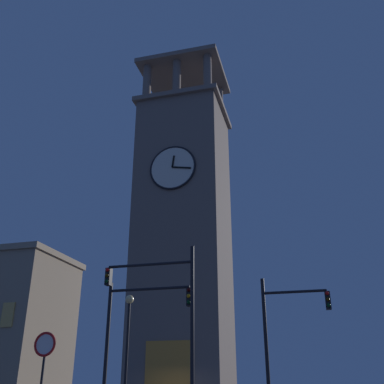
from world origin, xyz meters
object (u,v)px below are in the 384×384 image
at_px(traffic_signal_far, 165,305).
at_px(no_horn_sign, 44,353).
at_px(clocktower, 183,234).
at_px(traffic_signal_mid, 286,326).
at_px(street_lamp, 128,331).
at_px(traffic_signal_near, 135,324).

bearing_deg(traffic_signal_far, no_horn_sign, 57.76).
xyz_separation_m(clocktower, no_horn_sign, (-0.74, 18.51, -9.74)).
height_order(traffic_signal_mid, no_horn_sign, traffic_signal_mid).
distance_m(clocktower, street_lamp, 12.90).
distance_m(traffic_signal_far, no_horn_sign, 5.36).
xyz_separation_m(street_lamp, no_horn_sign, (-0.74, 8.54, -1.56)).
height_order(traffic_signal_near, traffic_signal_far, traffic_signal_far).
xyz_separation_m(traffic_signal_near, traffic_signal_far, (-1.39, 0.35, 0.67)).
relative_size(clocktower, traffic_signal_mid, 5.21).
xyz_separation_m(traffic_signal_near, no_horn_sign, (1.26, 4.55, -1.36)).
bearing_deg(clocktower, traffic_signal_far, 103.31).
bearing_deg(street_lamp, traffic_signal_near, 116.54).
height_order(traffic_signal_far, no_horn_sign, traffic_signal_far).
xyz_separation_m(traffic_signal_far, street_lamp, (3.38, -4.34, -0.47)).
bearing_deg(street_lamp, traffic_signal_mid, 165.45).
bearing_deg(traffic_signal_far, traffic_signal_mid, -154.05).
distance_m(traffic_signal_far, street_lamp, 5.53).
height_order(clocktower, street_lamp, clocktower).
bearing_deg(no_horn_sign, traffic_signal_far, -122.24).
bearing_deg(traffic_signal_near, traffic_signal_mid, -162.45).
xyz_separation_m(traffic_signal_mid, traffic_signal_far, (4.64, 2.26, 0.73)).
bearing_deg(traffic_signal_mid, traffic_signal_near, 17.55).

